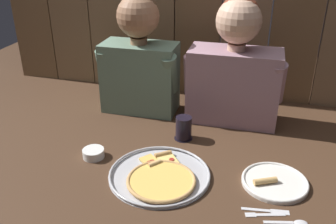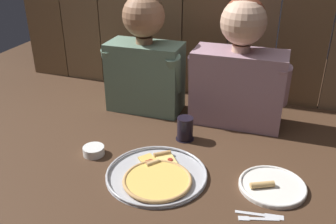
{
  "view_description": "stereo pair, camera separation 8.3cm",
  "coord_description": "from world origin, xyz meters",
  "px_view_note": "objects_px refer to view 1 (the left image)",
  "views": [
    {
      "loc": [
        0.34,
        -1.17,
        0.83
      ],
      "look_at": [
        0.01,
        0.1,
        0.18
      ],
      "focal_mm": 39.68,
      "sensor_mm": 36.0,
      "label": 1
    },
    {
      "loc": [
        0.42,
        -1.15,
        0.83
      ],
      "look_at": [
        0.01,
        0.1,
        0.18
      ],
      "focal_mm": 39.68,
      "sensor_mm": 36.0,
      "label": 2
    }
  ],
  "objects_px": {
    "dipping_bowl": "(93,153)",
    "diner_left": "(139,56)",
    "pizza_tray": "(160,176)",
    "diner_right": "(235,66)",
    "drinking_glass": "(184,128)",
    "dinner_plate": "(274,182)"
  },
  "relations": [
    {
      "from": "dipping_bowl",
      "to": "diner_left",
      "type": "relative_size",
      "value": 0.15
    },
    {
      "from": "pizza_tray",
      "to": "drinking_glass",
      "type": "distance_m",
      "value": 0.31
    },
    {
      "from": "diner_left",
      "to": "pizza_tray",
      "type": "bearing_deg",
      "value": -64.93
    },
    {
      "from": "pizza_tray",
      "to": "dipping_bowl",
      "type": "relative_size",
      "value": 4.36
    },
    {
      "from": "dinner_plate",
      "to": "drinking_glass",
      "type": "distance_m",
      "value": 0.46
    },
    {
      "from": "drinking_glass",
      "to": "diner_left",
      "type": "relative_size",
      "value": 0.18
    },
    {
      "from": "pizza_tray",
      "to": "diner_right",
      "type": "relative_size",
      "value": 0.65
    },
    {
      "from": "drinking_glass",
      "to": "dinner_plate",
      "type": "bearing_deg",
      "value": -31.03
    },
    {
      "from": "drinking_glass",
      "to": "dipping_bowl",
      "type": "distance_m",
      "value": 0.4
    },
    {
      "from": "dinner_plate",
      "to": "diner_left",
      "type": "distance_m",
      "value": 0.86
    },
    {
      "from": "dinner_plate",
      "to": "diner_left",
      "type": "bearing_deg",
      "value": 144.64
    },
    {
      "from": "dinner_plate",
      "to": "drinking_glass",
      "type": "relative_size",
      "value": 2.29
    },
    {
      "from": "diner_left",
      "to": "diner_right",
      "type": "relative_size",
      "value": 0.99
    },
    {
      "from": "dinner_plate",
      "to": "drinking_glass",
      "type": "bearing_deg",
      "value": 148.97
    },
    {
      "from": "diner_right",
      "to": "pizza_tray",
      "type": "bearing_deg",
      "value": -110.37
    },
    {
      "from": "dinner_plate",
      "to": "dipping_bowl",
      "type": "bearing_deg",
      "value": -179.78
    },
    {
      "from": "drinking_glass",
      "to": "diner_left",
      "type": "xyz_separation_m",
      "value": [
        -0.27,
        0.24,
        0.23
      ]
    },
    {
      "from": "drinking_glass",
      "to": "diner_left",
      "type": "height_order",
      "value": "diner_left"
    },
    {
      "from": "dipping_bowl",
      "to": "diner_left",
      "type": "bearing_deg",
      "value": 84.56
    },
    {
      "from": "drinking_glass",
      "to": "dipping_bowl",
      "type": "relative_size",
      "value": 1.19
    },
    {
      "from": "pizza_tray",
      "to": "diner_right",
      "type": "xyz_separation_m",
      "value": [
        0.2,
        0.54,
        0.26
      ]
    },
    {
      "from": "pizza_tray",
      "to": "diner_left",
      "type": "relative_size",
      "value": 0.66
    }
  ]
}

